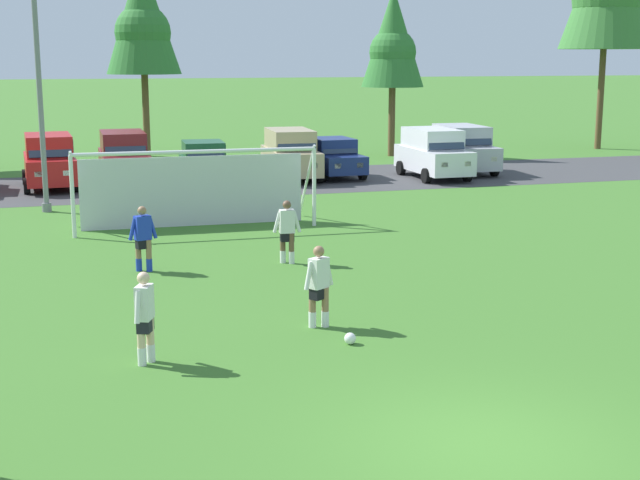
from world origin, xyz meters
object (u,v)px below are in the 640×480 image
parked_car_slot_center_right (291,154)px  soccer_goal (194,186)px  parked_car_slot_left (49,161)px  parked_car_slot_right (333,157)px  parked_car_slot_far_right (433,153)px  parked_car_slot_end (462,149)px  player_winger_left (287,232)px  parked_car_slot_center_left (124,157)px  player_defender_far (143,239)px  player_midfield_center (145,318)px  parked_car_slot_center (204,161)px  soccer_ball (350,338)px  player_striker_near (319,287)px  street_lamp (45,88)px

parked_car_slot_center_right → soccer_goal: bearing=-119.8°
soccer_goal → parked_car_slot_left: bearing=113.2°
parked_car_slot_left → parked_car_slot_right: bearing=-0.1°
parked_car_slot_far_right → parked_car_slot_end: same height
player_winger_left → parked_car_slot_center_left: size_ratio=0.36×
player_winger_left → parked_car_slot_far_right: 17.59m
player_winger_left → parked_car_slot_center_left: bearing=99.9°
parked_car_slot_right → player_winger_left: bearing=-111.2°
player_defender_far → parked_car_slot_center_left: (0.76, 16.35, 0.29)m
player_winger_left → parked_car_slot_end: size_ratio=0.35×
player_midfield_center → parked_car_slot_left: bearing=94.1°
parked_car_slot_center → parked_car_slot_center_right: bearing=-3.6°
player_winger_left → parked_car_slot_left: 16.92m
parked_car_slot_left → soccer_goal: bearing=-66.8°
soccer_ball → parked_car_slot_center_left: 23.44m
player_midfield_center → parked_car_slot_end: size_ratio=0.35×
player_midfield_center → parked_car_slot_right: bearing=65.4°
soccer_ball → player_winger_left: 6.86m
player_winger_left → player_striker_near: bearing=-98.0°
parked_car_slot_right → parked_car_slot_end: (6.13, -0.21, 0.24)m
soccer_goal → parked_car_slot_far_right: 14.57m
player_midfield_center → street_lamp: 17.17m
soccer_goal → street_lamp: 6.71m
player_midfield_center → parked_car_slot_left: size_ratio=0.35×
parked_car_slot_right → parked_car_slot_end: parked_car_slot_end is taller
parked_car_slot_center_right → parked_car_slot_right: bearing=5.9°
parked_car_slot_center → parked_car_slot_end: parked_car_slot_end is taller
soccer_goal → parked_car_slot_center: size_ratio=1.74×
parked_car_slot_center_left → player_striker_near: bearing=-84.6°
parked_car_slot_left → soccer_ball: bearing=-76.7°
parked_car_slot_far_right → parked_car_slot_end: bearing=33.4°
soccer_goal → player_striker_near: soccer_goal is taller
street_lamp → parked_car_slot_left: bearing=90.3°
parked_car_slot_right → player_midfield_center: bearing=-114.6°
parked_car_slot_center_right → parked_car_slot_center_left: bearing=173.0°
player_winger_left → parked_car_slot_far_right: size_ratio=0.36×
parked_car_slot_left → player_winger_left: bearing=-69.7°
player_defender_far → parked_car_slot_center: 16.23m
parked_car_slot_left → parked_car_slot_center: bearing=0.1°
player_defender_far → parked_car_slot_center_right: 17.33m
soccer_goal → parked_car_slot_left: soccer_goal is taller
parked_car_slot_left → street_lamp: (0.03, -5.91, 3.08)m
soccer_goal → player_defender_far: soccer_goal is taller
soccer_ball → player_defender_far: bearing=114.1°
parked_car_slot_left → player_striker_near: bearing=-76.6°
player_winger_left → parked_car_slot_center_right: size_ratio=0.35×
player_midfield_center → parked_car_slot_right: (10.39, 22.65, 0.05)m
parked_car_slot_left → parked_car_slot_center_left: same height
player_defender_far → parked_car_slot_far_right: 19.82m
player_striker_near → parked_car_slot_far_right: size_ratio=0.36×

